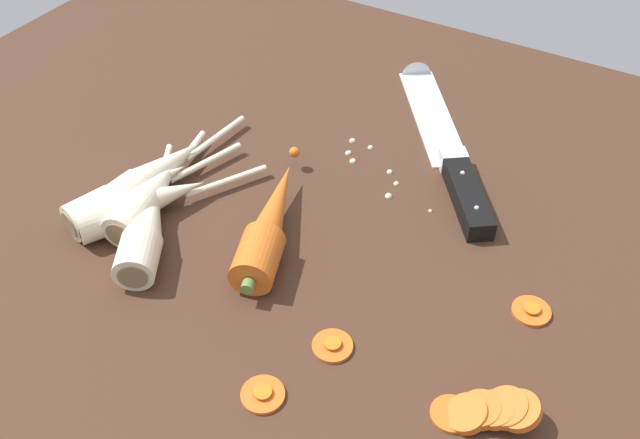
# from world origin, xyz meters

# --- Properties ---
(ground_plane) EXTENTS (1.20, 0.90, 0.04)m
(ground_plane) POSITION_xyz_m (0.00, 0.00, -0.02)
(ground_plane) COLOR #42281C
(chefs_knife) EXTENTS (0.23, 0.30, 0.04)m
(chefs_knife) POSITION_xyz_m (0.04, 0.19, 0.01)
(chefs_knife) COLOR silver
(chefs_knife) RESTS_ON ground_plane
(whole_carrot) EXTENTS (0.10, 0.20, 0.04)m
(whole_carrot) POSITION_xyz_m (-0.04, -0.06, 0.02)
(whole_carrot) COLOR #D6601E
(whole_carrot) RESTS_ON ground_plane
(parsnip_front) EXTENTS (0.08, 0.21, 0.04)m
(parsnip_front) POSITION_xyz_m (-0.19, -0.09, 0.02)
(parsnip_front) COLOR beige
(parsnip_front) RESTS_ON ground_plane
(parsnip_mid_left) EXTENTS (0.13, 0.19, 0.04)m
(parsnip_mid_left) POSITION_xyz_m (-0.14, -0.12, 0.02)
(parsnip_mid_left) COLOR beige
(parsnip_mid_left) RESTS_ON ground_plane
(parsnip_mid_right) EXTENTS (0.06, 0.19, 0.04)m
(parsnip_mid_right) POSITION_xyz_m (-0.17, -0.08, 0.02)
(parsnip_mid_right) COLOR beige
(parsnip_mid_right) RESTS_ON ground_plane
(parsnip_back) EXTENTS (0.12, 0.19, 0.04)m
(parsnip_back) POSITION_xyz_m (-0.17, -0.10, 0.02)
(parsnip_back) COLOR beige
(parsnip_back) RESTS_ON ground_plane
(parsnip_outer) EXTENTS (0.05, 0.22, 0.04)m
(parsnip_outer) POSITION_xyz_m (-0.19, -0.06, 0.02)
(parsnip_outer) COLOR beige
(parsnip_outer) RESTS_ON ground_plane
(carrot_slice_stack) EXTENTS (0.08, 0.06, 0.04)m
(carrot_slice_stack) POSITION_xyz_m (0.22, -0.14, 0.01)
(carrot_slice_stack) COLOR #D6601E
(carrot_slice_stack) RESTS_ON ground_plane
(carrot_slice_stray_near) EXTENTS (0.04, 0.04, 0.01)m
(carrot_slice_stray_near) POSITION_xyz_m (0.06, -0.21, 0.00)
(carrot_slice_stray_near) COLOR #D6601E
(carrot_slice_stray_near) RESTS_ON ground_plane
(carrot_slice_stray_mid) EXTENTS (0.04, 0.04, 0.01)m
(carrot_slice_stray_mid) POSITION_xyz_m (0.22, -0.02, 0.00)
(carrot_slice_stray_mid) COLOR #D6601E
(carrot_slice_stray_mid) RESTS_ON ground_plane
(carrot_slice_stray_far) EXTENTS (0.04, 0.04, 0.01)m
(carrot_slice_stray_far) POSITION_xyz_m (0.08, -0.14, 0.00)
(carrot_slice_stray_far) COLOR #D6601E
(carrot_slice_stray_far) RESTS_ON ground_plane
(mince_crumbs) EXTENTS (0.15, 0.08, 0.01)m
(mince_crumbs) POSITION_xyz_m (0.01, 0.10, 0.00)
(mince_crumbs) COLOR beige
(mince_crumbs) RESTS_ON ground_plane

